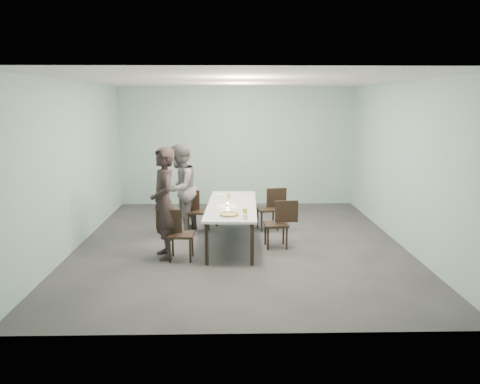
{
  "coord_description": "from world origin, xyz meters",
  "views": [
    {
      "loc": [
        -0.19,
        -8.48,
        2.63
      ],
      "look_at": [
        0.0,
        -0.05,
        1.0
      ],
      "focal_mm": 35.0,
      "sensor_mm": 36.0,
      "label": 1
    }
  ],
  "objects_px": {
    "diner_far": "(180,188)",
    "tealight": "(228,205)",
    "diner_near": "(164,203)",
    "chair_near_right": "(280,221)",
    "chair_far_left": "(195,208)",
    "chair_far_right": "(271,206)",
    "beer_glass": "(245,213)",
    "water_tumbler": "(245,217)",
    "amber_tumbler": "(228,196)",
    "chair_near_left": "(176,231)",
    "side_plate": "(241,210)",
    "table": "(232,207)",
    "pizza": "(229,215)"
  },
  "relations": [
    {
      "from": "beer_glass",
      "to": "water_tumbler",
      "type": "bearing_deg",
      "value": -88.89
    },
    {
      "from": "chair_far_right",
      "to": "diner_near",
      "type": "relative_size",
      "value": 0.46
    },
    {
      "from": "chair_far_left",
      "to": "chair_far_right",
      "type": "xyz_separation_m",
      "value": [
        1.58,
        0.18,
        0.0
      ]
    },
    {
      "from": "chair_far_right",
      "to": "pizza",
      "type": "relative_size",
      "value": 2.56
    },
    {
      "from": "chair_far_right",
      "to": "diner_near",
      "type": "height_order",
      "value": "diner_near"
    },
    {
      "from": "side_plate",
      "to": "pizza",
      "type": "bearing_deg",
      "value": -116.59
    },
    {
      "from": "table",
      "to": "chair_near_right",
      "type": "relative_size",
      "value": 3.03
    },
    {
      "from": "water_tumbler",
      "to": "tealight",
      "type": "xyz_separation_m",
      "value": [
        -0.29,
        1.02,
        -0.02
      ]
    },
    {
      "from": "chair_far_left",
      "to": "tealight",
      "type": "xyz_separation_m",
      "value": [
        0.68,
        -0.92,
        0.27
      ]
    },
    {
      "from": "table",
      "to": "beer_glass",
      "type": "xyz_separation_m",
      "value": [
        0.21,
        -1.0,
        0.13
      ]
    },
    {
      "from": "chair_near_left",
      "to": "tealight",
      "type": "xyz_separation_m",
      "value": [
        0.86,
        0.79,
        0.27
      ]
    },
    {
      "from": "chair_far_right",
      "to": "amber_tumbler",
      "type": "distance_m",
      "value": 1.01
    },
    {
      "from": "chair_near_left",
      "to": "chair_near_right",
      "type": "bearing_deg",
      "value": 21.28
    },
    {
      "from": "diner_far",
      "to": "side_plate",
      "type": "bearing_deg",
      "value": 63.61
    },
    {
      "from": "chair_far_left",
      "to": "amber_tumbler",
      "type": "height_order",
      "value": "chair_far_left"
    },
    {
      "from": "diner_near",
      "to": "chair_near_right",
      "type": "bearing_deg",
      "value": 85.72
    },
    {
      "from": "pizza",
      "to": "beer_glass",
      "type": "bearing_deg",
      "value": -22.8
    },
    {
      "from": "chair_near_right",
      "to": "chair_far_left",
      "type": "bearing_deg",
      "value": -36.39
    },
    {
      "from": "chair_far_right",
      "to": "diner_far",
      "type": "xyz_separation_m",
      "value": [
        -1.87,
        -0.19,
        0.41
      ]
    },
    {
      "from": "diner_far",
      "to": "tealight",
      "type": "height_order",
      "value": "diner_far"
    },
    {
      "from": "table",
      "to": "diner_near",
      "type": "distance_m",
      "value": 1.42
    },
    {
      "from": "chair_near_left",
      "to": "pizza",
      "type": "relative_size",
      "value": 2.56
    },
    {
      "from": "chair_far_left",
      "to": "pizza",
      "type": "distance_m",
      "value": 1.85
    },
    {
      "from": "chair_near_right",
      "to": "beer_glass",
      "type": "bearing_deg",
      "value": 44.17
    },
    {
      "from": "beer_glass",
      "to": "tealight",
      "type": "height_order",
      "value": "beer_glass"
    },
    {
      "from": "chair_near_right",
      "to": "side_plate",
      "type": "xyz_separation_m",
      "value": [
        -0.73,
        -0.21,
        0.25
      ]
    },
    {
      "from": "chair_near_left",
      "to": "diner_near",
      "type": "xyz_separation_m",
      "value": [
        -0.21,
        0.12,
        0.45
      ]
    },
    {
      "from": "pizza",
      "to": "side_plate",
      "type": "height_order",
      "value": "pizza"
    },
    {
      "from": "chair_near_right",
      "to": "side_plate",
      "type": "distance_m",
      "value": 0.8
    },
    {
      "from": "table",
      "to": "pizza",
      "type": "bearing_deg",
      "value": -93.11
    },
    {
      "from": "chair_near_left",
      "to": "chair_far_right",
      "type": "bearing_deg",
      "value": 48.63
    },
    {
      "from": "table",
      "to": "beer_glass",
      "type": "distance_m",
      "value": 1.03
    },
    {
      "from": "table",
      "to": "diner_near",
      "type": "xyz_separation_m",
      "value": [
        -1.15,
        -0.79,
        0.26
      ]
    },
    {
      "from": "table",
      "to": "diner_near",
      "type": "bearing_deg",
      "value": -145.44
    },
    {
      "from": "table",
      "to": "chair_near_left",
      "type": "height_order",
      "value": "chair_near_left"
    },
    {
      "from": "pizza",
      "to": "beer_glass",
      "type": "xyz_separation_m",
      "value": [
        0.26,
        -0.11,
        0.06
      ]
    },
    {
      "from": "chair_near_left",
      "to": "chair_near_right",
      "type": "xyz_separation_m",
      "value": [
        1.83,
        0.65,
        0.0
      ]
    },
    {
      "from": "chair_near_left",
      "to": "water_tumbler",
      "type": "xyz_separation_m",
      "value": [
        1.16,
        -0.23,
        0.29
      ]
    },
    {
      "from": "diner_near",
      "to": "water_tumbler",
      "type": "height_order",
      "value": "diner_near"
    },
    {
      "from": "pizza",
      "to": "chair_far_left",
      "type": "bearing_deg",
      "value": 112.67
    },
    {
      "from": "beer_glass",
      "to": "water_tumbler",
      "type": "distance_m",
      "value": 0.14
    },
    {
      "from": "beer_glass",
      "to": "amber_tumbler",
      "type": "height_order",
      "value": "beer_glass"
    },
    {
      "from": "chair_far_right",
      "to": "table",
      "type": "bearing_deg",
      "value": 39.26
    },
    {
      "from": "chair_near_right",
      "to": "diner_near",
      "type": "bearing_deg",
      "value": 10.99
    },
    {
      "from": "chair_far_left",
      "to": "water_tumbler",
      "type": "height_order",
      "value": "chair_far_left"
    },
    {
      "from": "chair_near_right",
      "to": "water_tumbler",
      "type": "relative_size",
      "value": 9.67
    },
    {
      "from": "water_tumbler",
      "to": "side_plate",
      "type": "bearing_deg",
      "value": 95.01
    },
    {
      "from": "tealight",
      "to": "amber_tumbler",
      "type": "relative_size",
      "value": 0.7
    },
    {
      "from": "side_plate",
      "to": "amber_tumbler",
      "type": "height_order",
      "value": "amber_tumbler"
    },
    {
      "from": "diner_near",
      "to": "water_tumbler",
      "type": "relative_size",
      "value": 21.1
    }
  ]
}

